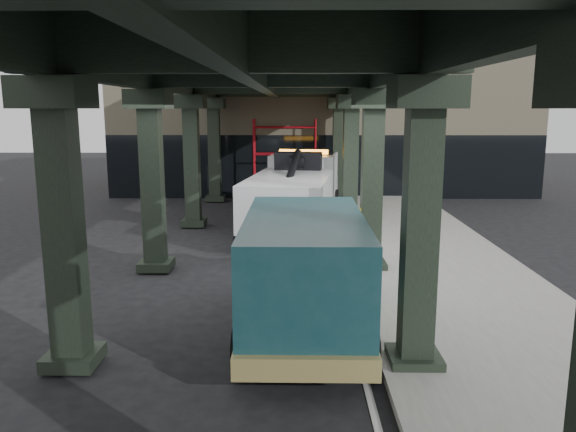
{
  "coord_description": "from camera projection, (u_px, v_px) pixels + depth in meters",
  "views": [
    {
      "loc": [
        0.5,
        -13.2,
        4.5
      ],
      "look_at": [
        0.32,
        1.39,
        1.7
      ],
      "focal_mm": 35.0,
      "sensor_mm": 36.0,
      "label": 1
    }
  ],
  "objects": [
    {
      "name": "sidewalk",
      "position": [
        437.0,
        269.0,
        15.71
      ],
      "size": [
        5.0,
        40.0,
        0.15
      ],
      "primitive_type": "cube",
      "color": "gray",
      "rests_on": "ground"
    },
    {
      "name": "ground",
      "position": [
        274.0,
        294.0,
        13.82
      ],
      "size": [
        90.0,
        90.0,
        0.0
      ],
      "primitive_type": "plane",
      "color": "black",
      "rests_on": "ground"
    },
    {
      "name": "building",
      "position": [
        321.0,
        117.0,
        32.68
      ],
      "size": [
        22.0,
        10.0,
        8.0
      ],
      "primitive_type": "cube",
      "color": "#C6B793",
      "rests_on": "ground"
    },
    {
      "name": "scaffolding",
      "position": [
        285.0,
        158.0,
        27.8
      ],
      "size": [
        3.08,
        0.88,
        4.0
      ],
      "color": "#B00E18",
      "rests_on": "ground"
    },
    {
      "name": "towed_van",
      "position": [
        304.0,
        269.0,
        11.21
      ],
      "size": [
        2.51,
        6.15,
        2.49
      ],
      "rotation": [
        0.0,
        0.0,
        -0.01
      ],
      "color": "#11373E",
      "rests_on": "ground"
    },
    {
      "name": "lane_stripe",
      "position": [
        337.0,
        271.0,
        15.76
      ],
      "size": [
        0.12,
        38.0,
        0.01
      ],
      "primitive_type": "cube",
      "color": "silver",
      "rests_on": "ground"
    },
    {
      "name": "tow_truck",
      "position": [
        297.0,
        191.0,
        20.96
      ],
      "size": [
        3.72,
        9.45,
        3.02
      ],
      "rotation": [
        0.0,
        0.0,
        -0.14
      ],
      "color": "black",
      "rests_on": "ground"
    },
    {
      "name": "viaduct",
      "position": [
        261.0,
        71.0,
        14.76
      ],
      "size": [
        7.4,
        32.0,
        6.4
      ],
      "color": "black",
      "rests_on": "ground"
    }
  ]
}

